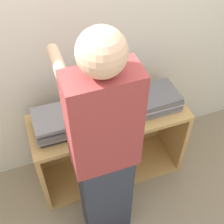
# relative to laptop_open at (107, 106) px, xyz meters

# --- Properties ---
(ground_plane) EXTENTS (12.00, 12.00, 0.00)m
(ground_plane) POSITION_rel_laptop_open_xyz_m (0.00, -0.28, -0.79)
(ground_plane) COLOR gray
(wall_back) EXTENTS (8.00, 0.05, 2.40)m
(wall_back) POSITION_rel_laptop_open_xyz_m (0.00, 0.28, 0.41)
(wall_back) COLOR silver
(wall_back) RESTS_ON ground_plane
(cart) EXTENTS (1.24, 0.45, 0.73)m
(cart) POSITION_rel_laptop_open_xyz_m (0.00, 0.01, -0.42)
(cart) COLOR tan
(cart) RESTS_ON ground_plane
(laptop_open) EXTENTS (0.35, 0.34, 0.29)m
(laptop_open) POSITION_rel_laptop_open_xyz_m (0.00, 0.00, 0.00)
(laptop_open) COLOR #B7B7BC
(laptop_open) RESTS_ON cart
(laptop_stack_left) EXTENTS (0.37, 0.29, 0.16)m
(laptop_stack_left) POSITION_rel_laptop_open_xyz_m (-0.38, -0.06, 0.02)
(laptop_stack_left) COLOR #232326
(laptop_stack_left) RESTS_ON cart
(laptop_stack_right) EXTENTS (0.37, 0.29, 0.13)m
(laptop_stack_right) POSITION_rel_laptop_open_xyz_m (0.38, -0.06, 0.01)
(laptop_stack_right) COLOR gray
(laptop_stack_right) RESTS_ON cart
(person) EXTENTS (0.40, 0.54, 1.82)m
(person) POSITION_rel_laptop_open_xyz_m (-0.19, -0.51, 0.14)
(person) COLOR #2D3342
(person) RESTS_ON ground_plane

